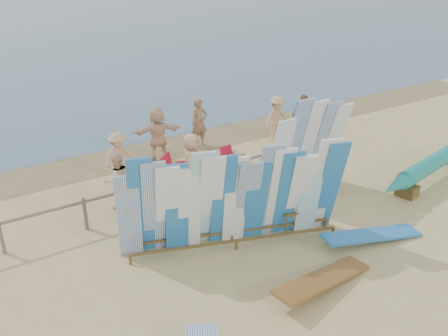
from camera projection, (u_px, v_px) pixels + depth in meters
ground at (214, 261)px, 10.97m from camera, size 160.00×160.00×0.00m
wet_sand_strip at (105, 160)px, 16.49m from camera, size 40.00×2.60×0.01m
fence at (156, 189)px, 13.01m from camera, size 12.08×0.08×0.90m
main_surfboard_rack at (235, 201)px, 11.12m from camera, size 5.31×2.39×2.70m
side_surfboard_rack at (307, 150)px, 13.65m from camera, size 2.63×0.89×3.04m
outrigger_canoe at (435, 163)px, 14.83m from camera, size 6.18×1.63×0.88m
vendor_table at (293, 218)px, 12.14m from camera, size 0.82×0.63×1.01m
flat_board_c at (322, 287)px, 10.12m from camera, size 2.74×0.91×0.43m
flat_board_d at (371, 241)px, 11.76m from camera, size 2.75×1.13×0.36m
beach_chair_left at (188, 183)px, 14.21m from camera, size 0.65×0.66×0.89m
beach_chair_right at (173, 174)px, 14.72m from camera, size 0.82×0.83×0.91m
stroller at (232, 166)px, 14.95m from camera, size 0.56×0.77×1.01m
beachgoer_7 at (199, 123)px, 17.28m from camera, size 0.68×0.40×1.82m
beachgoer_2 at (118, 181)px, 13.03m from camera, size 0.84×0.46×1.65m
beachgoer_5 at (158, 134)px, 16.16m from camera, size 1.82×0.89×1.88m
beachgoer_9 at (277, 118)px, 17.92m from camera, size 1.16×0.57×1.74m
beachgoer_10 at (303, 118)px, 17.75m from camera, size 0.50×1.09×1.83m
beachgoer_6 at (192, 162)px, 14.10m from camera, size 0.86×0.92×1.75m
beachgoer_3 at (119, 157)px, 14.60m from camera, size 1.12×0.66×1.62m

